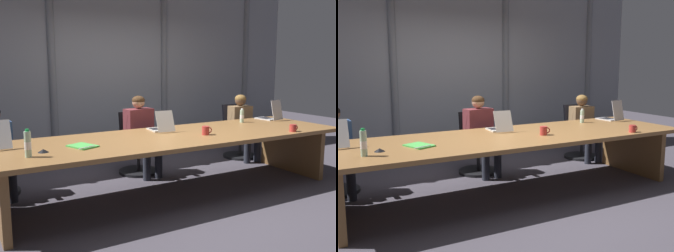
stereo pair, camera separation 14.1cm
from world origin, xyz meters
TOP-DOWN VIEW (x-y plane):
  - ground_plane at (0.00, 0.00)m, footprint 15.46×15.46m
  - conference_table at (0.00, 0.00)m, footprint 4.65×1.36m
  - curtain_backdrop at (0.00, 2.20)m, footprint 7.73×0.17m
  - laptop_left_mid at (-0.00, 0.36)m, footprint 0.27×0.43m
  - laptop_center at (2.00, 0.39)m, footprint 0.25×0.42m
  - office_chair_left_mid at (0.01, 1.12)m, footprint 0.60×0.60m
  - office_chair_center at (1.99, 1.12)m, footprint 0.60×0.60m
  - person_left_mid at (0.01, 0.97)m, footprint 0.45×0.57m
  - person_center at (1.94, 0.96)m, footprint 0.42×0.57m
  - water_bottle_primary at (-1.81, -0.28)m, footprint 0.06×0.06m
  - water_bottle_secondary at (1.44, 0.41)m, footprint 0.06×0.06m
  - coffee_mug_near at (0.35, -0.17)m, footprint 0.14×0.09m
  - coffee_mug_far at (1.49, -0.55)m, footprint 0.13×0.09m
  - conference_mic_left_side at (-1.64, -0.14)m, footprint 0.11×0.11m
  - spiral_notepad at (-1.21, -0.09)m, footprint 0.32×0.36m

SIDE VIEW (x-z plane):
  - ground_plane at x=0.00m, z-range 0.00..0.00m
  - office_chair_left_mid at x=0.01m, z-range -0.12..0.79m
  - office_chair_center at x=1.99m, z-range -0.12..0.80m
  - conference_table at x=0.00m, z-range 0.24..1.00m
  - person_center at x=1.94m, z-range 0.07..1.19m
  - person_left_mid at x=0.01m, z-range 0.08..1.25m
  - spiral_notepad at x=-1.21m, z-range 0.75..0.77m
  - conference_mic_left_side at x=-1.64m, z-range 0.75..0.79m
  - coffee_mug_far at x=1.49m, z-range 0.75..0.85m
  - laptop_left_mid at x=0.00m, z-range 0.67..0.95m
  - coffee_mug_near at x=0.35m, z-range 0.75..0.86m
  - laptop_center at x=2.00m, z-range 0.65..0.98m
  - water_bottle_secondary at x=1.44m, z-range 0.74..0.96m
  - water_bottle_primary at x=-1.81m, z-range 0.74..1.02m
  - curtain_backdrop at x=0.00m, z-range 0.00..3.10m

